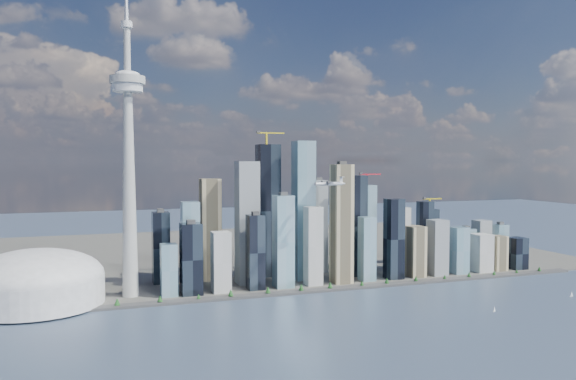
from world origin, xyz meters
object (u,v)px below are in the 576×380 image
object	(u,v)px
airplane	(329,183)
sailboat_east	(572,295)
needle_tower	(129,154)
dome_stadium	(37,281)
sailboat_west	(494,310)

from	to	relation	value
airplane	sailboat_east	distance (m)	442.36
needle_tower	dome_stadium	xyz separation A→B (m)	(-140.00, -10.00, -196.40)
needle_tower	airplane	xyz separation A→B (m)	(314.24, -91.97, -48.02)
dome_stadium	airplane	world-z (taller)	airplane
sailboat_west	sailboat_east	xyz separation A→B (m)	(183.16, 33.69, 0.30)
needle_tower	sailboat_east	size ratio (longest dim) A/B	56.62
needle_tower	airplane	bearing A→B (deg)	-16.31
sailboat_east	needle_tower	bearing A→B (deg)	163.94
airplane	sailboat_west	xyz separation A→B (m)	(193.52, -173.96, -185.00)
needle_tower	sailboat_west	world-z (taller)	needle_tower
dome_stadium	sailboat_west	xyz separation A→B (m)	(647.76, -255.93, -36.62)
needle_tower	airplane	world-z (taller)	needle_tower
dome_stadium	airplane	xyz separation A→B (m)	(454.24, -81.97, 148.38)
dome_stadium	sailboat_west	bearing A→B (deg)	-21.56
dome_stadium	sailboat_west	distance (m)	697.44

